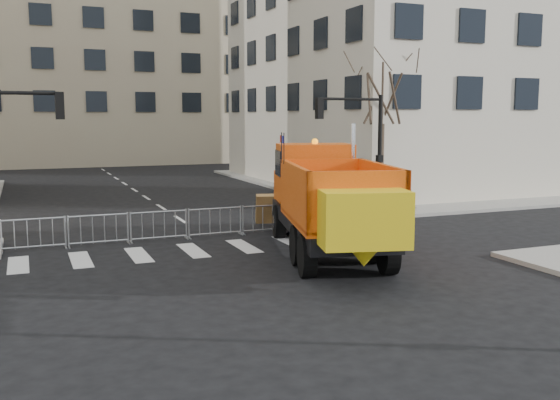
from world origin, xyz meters
name	(u,v)px	position (x,y,z in m)	size (l,w,h in m)	color
ground	(288,288)	(0.00, 0.00, 0.00)	(120.00, 120.00, 0.00)	black
sidewalk_back	(201,231)	(0.00, 8.50, 0.07)	(64.00, 5.00, 0.15)	gray
building_far	(84,41)	(0.00, 52.00, 12.00)	(30.00, 18.00, 24.00)	#BDAB90
traffic_light_right	(379,156)	(8.50, 9.50, 2.70)	(0.18, 0.18, 5.40)	black
crowd_barriers	(188,224)	(-0.75, 7.60, 0.55)	(12.60, 0.60, 1.10)	#9EA0A5
street_tree	(382,132)	(9.20, 10.50, 3.75)	(3.00, 3.00, 7.50)	#382B21
plow_truck	(329,198)	(2.74, 3.11, 1.87)	(5.53, 11.22, 4.21)	black
cop_a	(339,205)	(5.17, 7.00, 1.02)	(0.75, 0.49, 2.05)	black
cop_b	(289,208)	(3.03, 7.00, 1.00)	(0.97, 0.76, 2.00)	black
cop_c	(349,209)	(5.62, 7.00, 0.82)	(0.96, 0.40, 1.64)	black
newspaper_box	(291,214)	(3.34, 7.49, 0.70)	(0.45, 0.40, 1.10)	#B6230E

